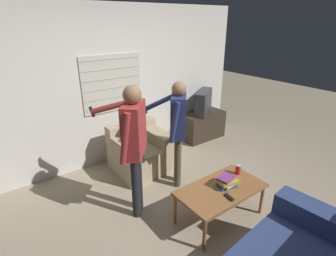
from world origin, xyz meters
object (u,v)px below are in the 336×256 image
soda_can (238,170)px  person_left_standing (133,137)px  person_right_standing (178,123)px  coffee_table (221,191)px  tv (203,102)px  book_stack (227,182)px  armchair_beige (140,152)px  spare_remote (229,197)px

soda_can → person_left_standing: bearing=151.8°
person_right_standing → soda_can: (0.36, -0.82, -0.47)m
coffee_table → tv: bearing=51.9°
person_left_standing → book_stack: size_ratio=6.47×
armchair_beige → book_stack: 1.63m
book_stack → spare_remote: book_stack is taller
person_right_standing → book_stack: 1.04m
soda_can → spare_remote: (-0.47, -0.27, -0.05)m
person_left_standing → soda_can: size_ratio=13.16×
armchair_beige → spare_remote: (0.12, -1.77, 0.14)m
tv → book_stack: bearing=19.5°
person_left_standing → armchair_beige: bearing=9.4°
spare_remote → tv: bearing=63.5°
soda_can → spare_remote: bearing=-149.7°
coffee_table → tv: 2.45m
coffee_table → soda_can: bearing=12.5°
person_right_standing → armchair_beige: bearing=59.7°
soda_can → tv: bearing=59.1°
armchair_beige → soda_can: bearing=110.6°
tv → book_stack: size_ratio=2.69×
armchair_beige → person_left_standing: (-0.57, -0.87, 0.73)m
person_right_standing → soda_can: size_ratio=12.36×
person_right_standing → book_stack: (0.03, -0.93, -0.46)m
armchair_beige → spare_remote: 1.78m
soda_can → coffee_table: bearing=-167.5°
person_left_standing → person_right_standing: bearing=-33.5°
tv → person_left_standing: person_left_standing is taller
armchair_beige → tv: tv is taller
person_left_standing → spare_remote: (0.69, -0.90, -0.60)m
coffee_table → soda_can: size_ratio=8.47×
book_stack → tv: bearing=53.6°
tv → soda_can: tv is taller
coffee_table → tv: (1.49, 1.91, 0.37)m
tv → book_stack: 2.40m
spare_remote → soda_can: bearing=40.5°
tv → person_left_standing: bearing=-6.1°
book_stack → soda_can: bearing=18.1°
person_right_standing → spare_remote: size_ratio=11.53×
tv → soda_can: bearing=24.9°
person_left_standing → soda_can: 1.42m
person_right_standing → soda_can: 1.01m
coffee_table → soda_can: (0.40, 0.09, 0.10)m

